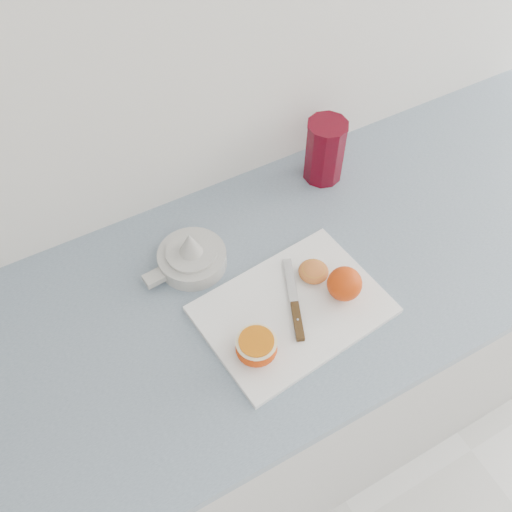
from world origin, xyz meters
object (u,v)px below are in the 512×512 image
object	(u,v)px
citrus_juicer	(191,256)
cutting_board	(293,310)
counter	(290,364)
red_tumbler	(325,153)
half_orange	(256,347)

from	to	relation	value
citrus_juicer	cutting_board	bearing A→B (deg)	-58.25
counter	citrus_juicer	xyz separation A→B (m)	(-0.19, 0.12, 0.47)
red_tumbler	citrus_juicer	bearing A→B (deg)	-166.61
cutting_board	red_tumbler	size ratio (longest dim) A/B	2.29
citrus_juicer	red_tumbler	distance (m)	0.39
half_orange	cutting_board	bearing A→B (deg)	25.12
cutting_board	citrus_juicer	bearing A→B (deg)	121.75
counter	red_tumbler	size ratio (longest dim) A/B	15.98
counter	red_tumbler	bearing A→B (deg)	47.98
half_orange	red_tumbler	bearing A→B (deg)	43.05
cutting_board	half_orange	world-z (taller)	half_orange
citrus_juicer	red_tumbler	xyz separation A→B (m)	(0.38, 0.09, 0.04)
counter	cutting_board	bearing A→B (deg)	-129.90
counter	citrus_juicer	distance (m)	0.52
counter	half_orange	distance (m)	0.53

